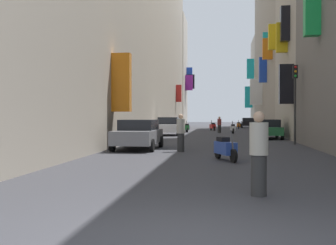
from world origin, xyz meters
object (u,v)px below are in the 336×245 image
at_px(scooter_white, 233,128).
at_px(scooter_blue, 225,148).
at_px(scooter_orange, 239,125).
at_px(parked_car_white, 169,126).
at_px(parked_car_black, 248,123).
at_px(parked_car_green, 268,128).
at_px(scooter_green, 187,127).
at_px(scooter_red, 213,126).
at_px(pedestrian_crossing, 181,133).
at_px(pedestrian_near_left, 219,125).
at_px(parked_car_grey, 138,134).
at_px(pedestrian_near_right, 259,154).
at_px(traffic_light_near_corner, 295,91).

relative_size(scooter_white, scooter_blue, 0.96).
distance_m(scooter_orange, scooter_white, 12.76).
bearing_deg(parked_car_white, parked_car_black, 69.97).
bearing_deg(parked_car_green, scooter_green, 122.26).
height_order(scooter_red, pedestrian_crossing, pedestrian_crossing).
bearing_deg(parked_car_black, pedestrian_near_left, -102.60).
distance_m(parked_car_grey, parked_car_green, 12.60).
xyz_separation_m(parked_car_black, scooter_white, (-2.47, -17.52, -0.26)).
height_order(parked_car_black, scooter_green, parked_car_black).
relative_size(scooter_white, pedestrian_crossing, 1.04).
height_order(parked_car_black, pedestrian_near_right, pedestrian_near_right).
bearing_deg(parked_car_green, pedestrian_crossing, -114.36).
relative_size(scooter_green, traffic_light_near_corner, 0.40).
distance_m(scooter_orange, scooter_green, 11.83).
xyz_separation_m(parked_car_grey, pedestrian_crossing, (2.20, -1.07, 0.10)).
xyz_separation_m(scooter_red, pedestrian_near_right, (1.73, -36.65, 0.41)).
xyz_separation_m(parked_car_green, traffic_light_near_corner, (0.87, -5.87, 2.34)).
bearing_deg(pedestrian_near_left, parked_car_grey, -101.11).
distance_m(parked_car_green, scooter_green, 12.60).
height_order(scooter_blue, traffic_light_near_corner, traffic_light_near_corner).
distance_m(parked_car_black, pedestrian_near_left, 17.03).
bearing_deg(scooter_white, scooter_red, 106.07).
relative_size(parked_car_black, scooter_green, 2.15).
distance_m(scooter_orange, pedestrian_crossing, 32.67).
relative_size(scooter_orange, pedestrian_crossing, 1.11).
bearing_deg(traffic_light_near_corner, scooter_orange, 94.35).
bearing_deg(parked_car_white, pedestrian_near_right, -78.51).
distance_m(parked_car_green, pedestrian_near_right, 21.43).
height_order(parked_car_grey, traffic_light_near_corner, traffic_light_near_corner).
relative_size(scooter_orange, scooter_white, 1.07).
bearing_deg(scooter_red, parked_car_black, 66.92).
bearing_deg(parked_car_black, traffic_light_near_corner, -88.85).
relative_size(parked_car_white, pedestrian_near_right, 2.26).
bearing_deg(pedestrian_near_left, scooter_white, -35.85).
bearing_deg(parked_car_white, parked_car_green, -28.41).
xyz_separation_m(scooter_white, scooter_green, (-4.48, 2.27, 0.00)).
bearing_deg(scooter_blue, pedestrian_crossing, 119.86).
bearing_deg(parked_car_green, parked_car_black, 89.49).
height_order(scooter_green, pedestrian_crossing, pedestrian_crossing).
distance_m(parked_car_green, scooter_white, 8.68).
xyz_separation_m(parked_car_black, pedestrian_near_right, (-2.76, -47.18, 0.15)).
bearing_deg(parked_car_black, parked_car_grey, -101.80).
relative_size(scooter_white, pedestrian_near_left, 1.16).
bearing_deg(pedestrian_near_right, parked_car_grey, 113.51).
distance_m(parked_car_black, scooter_white, 17.70).
height_order(parked_car_black, parked_car_white, parked_car_white).
relative_size(parked_car_green, parked_car_black, 1.07).
height_order(parked_car_grey, pedestrian_near_left, pedestrian_near_left).
height_order(scooter_blue, pedestrian_near_left, pedestrian_near_left).
height_order(scooter_white, pedestrian_crossing, pedestrian_crossing).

